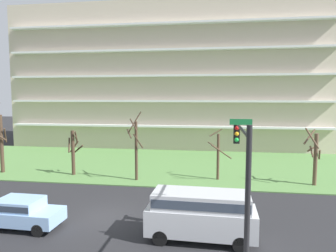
{
  "coord_description": "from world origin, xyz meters",
  "views": [
    {
      "loc": [
        6.06,
        -16.26,
        6.92
      ],
      "look_at": [
        2.79,
        6.0,
        4.73
      ],
      "focal_mm": 32.66,
      "sensor_mm": 36.0,
      "label": 1
    }
  ],
  "objects_px": {
    "tree_far_left": "(1,141)",
    "sedan_blue_near_left": "(20,212)",
    "van_silver_center_left": "(201,212)",
    "tree_far_right": "(315,156)",
    "traffic_signal_mast": "(242,170)",
    "tree_center": "(136,147)",
    "tree_right": "(218,155)",
    "tree_left": "(74,151)"
  },
  "relations": [
    {
      "from": "tree_far_left",
      "to": "tree_left",
      "type": "distance_m",
      "value": 6.79
    },
    {
      "from": "tree_far_right",
      "to": "traffic_signal_mast",
      "type": "height_order",
      "value": "traffic_signal_mast"
    },
    {
      "from": "tree_left",
      "to": "tree_right",
      "type": "relative_size",
      "value": 0.94
    },
    {
      "from": "tree_far_left",
      "to": "tree_right",
      "type": "height_order",
      "value": "tree_far_left"
    },
    {
      "from": "tree_right",
      "to": "traffic_signal_mast",
      "type": "xyz_separation_m",
      "value": [
        0.66,
        -13.43,
        2.01
      ]
    },
    {
      "from": "tree_left",
      "to": "sedan_blue_near_left",
      "type": "bearing_deg",
      "value": -79.29
    },
    {
      "from": "tree_left",
      "to": "van_silver_center_left",
      "type": "distance_m",
      "value": 15.64
    },
    {
      "from": "tree_left",
      "to": "tree_center",
      "type": "relative_size",
      "value": 0.7
    },
    {
      "from": "tree_left",
      "to": "traffic_signal_mast",
      "type": "relative_size",
      "value": 0.66
    },
    {
      "from": "tree_left",
      "to": "van_silver_center_left",
      "type": "bearing_deg",
      "value": -42.61
    },
    {
      "from": "tree_left",
      "to": "traffic_signal_mast",
      "type": "xyz_separation_m",
      "value": [
        13.12,
        -13.29,
        1.98
      ]
    },
    {
      "from": "tree_center",
      "to": "tree_right",
      "type": "relative_size",
      "value": 1.34
    },
    {
      "from": "tree_far_left",
      "to": "tree_center",
      "type": "bearing_deg",
      "value": -3.31
    },
    {
      "from": "tree_left",
      "to": "traffic_signal_mast",
      "type": "bearing_deg",
      "value": -45.36
    },
    {
      "from": "van_silver_center_left",
      "to": "tree_far_left",
      "type": "bearing_deg",
      "value": 151.99
    },
    {
      "from": "tree_far_right",
      "to": "tree_center",
      "type": "bearing_deg",
      "value": -177.66
    },
    {
      "from": "tree_far_right",
      "to": "tree_left",
      "type": "bearing_deg",
      "value": 179.02
    },
    {
      "from": "sedan_blue_near_left",
      "to": "van_silver_center_left",
      "type": "relative_size",
      "value": 0.85
    },
    {
      "from": "sedan_blue_near_left",
      "to": "van_silver_center_left",
      "type": "xyz_separation_m",
      "value": [
        9.49,
        0.0,
        0.52
      ]
    },
    {
      "from": "tree_right",
      "to": "tree_left",
      "type": "bearing_deg",
      "value": -179.34
    },
    {
      "from": "tree_far_left",
      "to": "tree_center",
      "type": "relative_size",
      "value": 1.13
    },
    {
      "from": "tree_far_right",
      "to": "van_silver_center_left",
      "type": "bearing_deg",
      "value": -129.04
    },
    {
      "from": "sedan_blue_near_left",
      "to": "traffic_signal_mast",
      "type": "bearing_deg",
      "value": -12.18
    },
    {
      "from": "tree_left",
      "to": "van_silver_center_left",
      "type": "xyz_separation_m",
      "value": [
        11.49,
        -10.57,
        -0.78
      ]
    },
    {
      "from": "van_silver_center_left",
      "to": "tree_center",
      "type": "bearing_deg",
      "value": 122.04
    },
    {
      "from": "tree_left",
      "to": "tree_center",
      "type": "distance_m",
      "value": 5.93
    },
    {
      "from": "tree_right",
      "to": "van_silver_center_left",
      "type": "relative_size",
      "value": 0.81
    },
    {
      "from": "tree_right",
      "to": "traffic_signal_mast",
      "type": "relative_size",
      "value": 0.7
    },
    {
      "from": "tree_right",
      "to": "sedan_blue_near_left",
      "type": "relative_size",
      "value": 0.95
    },
    {
      "from": "tree_center",
      "to": "traffic_signal_mast",
      "type": "bearing_deg",
      "value": -59.48
    },
    {
      "from": "tree_left",
      "to": "sedan_blue_near_left",
      "type": "xyz_separation_m",
      "value": [
        2.0,
        -10.57,
        -1.3
      ]
    },
    {
      "from": "tree_far_left",
      "to": "traffic_signal_mast",
      "type": "height_order",
      "value": "tree_far_left"
    },
    {
      "from": "tree_right",
      "to": "tree_far_left",
      "type": "bearing_deg",
      "value": -179.03
    },
    {
      "from": "tree_center",
      "to": "van_silver_center_left",
      "type": "xyz_separation_m",
      "value": [
        5.67,
        -9.66,
        -1.4
      ]
    },
    {
      "from": "tree_far_left",
      "to": "tree_far_right",
      "type": "height_order",
      "value": "tree_far_left"
    },
    {
      "from": "tree_far_left",
      "to": "tree_far_right",
      "type": "bearing_deg",
      "value": -0.34
    },
    {
      "from": "tree_far_right",
      "to": "traffic_signal_mast",
      "type": "relative_size",
      "value": 0.75
    },
    {
      "from": "tree_far_left",
      "to": "van_silver_center_left",
      "type": "height_order",
      "value": "tree_far_left"
    },
    {
      "from": "tree_center",
      "to": "tree_right",
      "type": "height_order",
      "value": "tree_center"
    },
    {
      "from": "tree_far_left",
      "to": "tree_left",
      "type": "height_order",
      "value": "tree_far_left"
    },
    {
      "from": "tree_far_left",
      "to": "sedan_blue_near_left",
      "type": "height_order",
      "value": "tree_far_left"
    },
    {
      "from": "tree_far_left",
      "to": "sedan_blue_near_left",
      "type": "relative_size",
      "value": 1.45
    }
  ]
}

